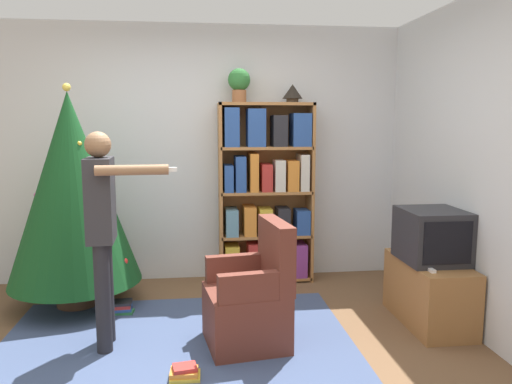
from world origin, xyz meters
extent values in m
plane|color=brown|center=(0.00, 0.00, 0.00)|extent=(14.00, 14.00, 0.00)
cube|color=silver|center=(0.00, 1.94, 1.30)|extent=(8.00, 0.10, 2.60)
cube|color=silver|center=(2.12, 0.00, 1.30)|extent=(0.10, 8.00, 2.60)
cube|color=#3D4C70|center=(-0.19, 0.28, 0.00)|extent=(2.62, 1.93, 0.01)
cube|color=#A8703D|center=(0.21, 1.72, 0.91)|extent=(0.03, 0.30, 1.82)
cube|color=#A8703D|center=(1.13, 1.72, 0.91)|extent=(0.03, 0.30, 1.82)
cube|color=#A8703D|center=(0.67, 1.72, 1.80)|extent=(0.95, 0.30, 0.03)
cube|color=#A8703D|center=(0.67, 1.87, 0.91)|extent=(0.95, 0.01, 1.82)
cube|color=#A8703D|center=(0.67, 1.72, 0.03)|extent=(0.92, 0.30, 0.03)
cube|color=gold|center=(0.32, 1.69, 0.22)|extent=(0.14, 0.25, 0.34)
cube|color=#B22D28|center=(0.56, 1.68, 0.23)|extent=(0.17, 0.23, 0.36)
cube|color=orange|center=(0.79, 1.69, 0.19)|extent=(0.14, 0.23, 0.29)
cube|color=#843889|center=(1.00, 1.71, 0.21)|extent=(0.17, 0.28, 0.34)
cube|color=#A8703D|center=(0.67, 1.72, 0.48)|extent=(0.92, 0.30, 0.03)
cube|color=#5B899E|center=(0.32, 1.71, 0.63)|extent=(0.12, 0.28, 0.27)
cube|color=orange|center=(0.50, 1.71, 0.64)|extent=(0.12, 0.28, 0.29)
cube|color=gold|center=(0.66, 1.69, 0.63)|extent=(0.13, 0.23, 0.27)
cube|color=#232328|center=(0.84, 1.69, 0.63)|extent=(0.13, 0.24, 0.27)
cube|color=#284C93|center=(1.04, 1.68, 0.62)|extent=(0.14, 0.22, 0.25)
cube|color=#A8703D|center=(0.67, 1.72, 0.92)|extent=(0.92, 0.30, 0.03)
cube|color=#284C93|center=(0.29, 1.71, 1.07)|extent=(0.09, 0.28, 0.26)
cube|color=#284C93|center=(0.41, 1.71, 1.12)|extent=(0.10, 0.28, 0.35)
cube|color=orange|center=(0.54, 1.71, 1.13)|extent=(0.08, 0.28, 0.38)
cube|color=#B22D28|center=(0.67, 1.71, 1.08)|extent=(0.11, 0.29, 0.27)
cube|color=beige|center=(0.80, 1.68, 1.10)|extent=(0.10, 0.22, 0.31)
cube|color=orange|center=(0.93, 1.69, 1.09)|extent=(0.11, 0.25, 0.31)
cube|color=beige|center=(1.05, 1.71, 1.12)|extent=(0.09, 0.28, 0.37)
cube|color=#A8703D|center=(0.67, 1.72, 1.37)|extent=(0.92, 0.30, 0.03)
cube|color=#284C93|center=(0.32, 1.71, 1.58)|extent=(0.14, 0.28, 0.38)
cube|color=#284C93|center=(0.56, 1.69, 1.57)|extent=(0.17, 0.24, 0.37)
cube|color=#232328|center=(0.80, 1.70, 1.54)|extent=(0.14, 0.26, 0.31)
cube|color=#284C93|center=(1.01, 1.70, 1.55)|extent=(0.18, 0.27, 0.33)
cube|color=#996638|center=(1.84, 0.45, 0.26)|extent=(0.43, 0.87, 0.52)
cube|color=#28282D|center=(1.84, 0.45, 0.73)|extent=(0.47, 0.51, 0.42)
cube|color=black|center=(1.84, 0.19, 0.73)|extent=(0.38, 0.01, 0.33)
cube|color=white|center=(1.71, 0.19, 0.53)|extent=(0.04, 0.12, 0.02)
cylinder|color=#4C3323|center=(-1.11, 1.21, 0.05)|extent=(0.36, 0.36, 0.10)
cylinder|color=brown|center=(-1.11, 1.21, 0.16)|extent=(0.08, 0.08, 0.12)
cone|color=#14471E|center=(-1.11, 1.21, 1.06)|extent=(1.14, 1.14, 1.67)
sphere|color=red|center=(-0.66, 1.05, 0.43)|extent=(0.07, 0.07, 0.07)
sphere|color=#B74C93|center=(-0.80, 0.92, 0.60)|extent=(0.05, 0.05, 0.05)
sphere|color=#335BB2|center=(-1.18, 1.49, 1.02)|extent=(0.04, 0.04, 0.04)
sphere|color=#B74C93|center=(-1.39, 1.16, 1.01)|extent=(0.04, 0.04, 0.04)
sphere|color=gold|center=(-1.00, 1.11, 1.45)|extent=(0.04, 0.04, 0.04)
sphere|color=#E5CC4C|center=(-1.11, 1.21, 1.92)|extent=(0.07, 0.07, 0.07)
cube|color=brown|center=(0.32, 0.23, 0.21)|extent=(0.63, 0.63, 0.42)
cube|color=brown|center=(0.54, 0.27, 0.67)|extent=(0.20, 0.57, 0.50)
cube|color=brown|center=(0.28, 0.47, 0.52)|extent=(0.51, 0.15, 0.20)
cube|color=brown|center=(0.35, 0.00, 0.52)|extent=(0.51, 0.15, 0.20)
cylinder|color=#232328|center=(-0.71, 0.41, 0.40)|extent=(0.11, 0.11, 0.79)
cylinder|color=#232328|center=(-0.70, 0.23, 0.40)|extent=(0.11, 0.11, 0.79)
cube|color=#2D2D33|center=(-0.70, 0.32, 1.09)|extent=(0.20, 0.33, 0.59)
cylinder|color=#8C6647|center=(-0.71, 0.52, 1.06)|extent=(0.07, 0.07, 0.48)
cylinder|color=#8C6647|center=(-0.45, 0.14, 1.32)|extent=(0.48, 0.09, 0.07)
cube|color=white|center=(-0.21, 0.15, 1.32)|extent=(0.11, 0.04, 0.03)
sphere|color=#8C6647|center=(-0.70, 0.32, 1.48)|extent=(0.18, 0.18, 0.18)
cylinder|color=#935B38|center=(0.40, 1.72, 1.88)|extent=(0.14, 0.14, 0.12)
sphere|color=#2D7033|center=(0.40, 1.72, 2.04)|extent=(0.22, 0.22, 0.22)
cylinder|color=#473828|center=(0.94, 1.72, 1.84)|extent=(0.12, 0.12, 0.04)
cone|color=black|center=(0.94, 1.72, 1.93)|extent=(0.20, 0.20, 0.14)
cube|color=#2D7A42|center=(-0.69, 0.95, 0.01)|extent=(0.23, 0.13, 0.03)
cube|color=#284C93|center=(-0.69, 0.97, 0.04)|extent=(0.20, 0.16, 0.03)
cube|color=#B22D28|center=(-0.68, 0.97, 0.07)|extent=(0.16, 0.16, 0.03)
cube|color=#232328|center=(-0.68, 0.96, 0.09)|extent=(0.17, 0.16, 0.02)
cube|color=gold|center=(-0.12, -0.21, 0.01)|extent=(0.20, 0.15, 0.03)
cube|color=orange|center=(-0.13, -0.21, 0.04)|extent=(0.18, 0.14, 0.03)
cube|color=#B22D28|center=(-0.12, -0.20, 0.07)|extent=(0.17, 0.14, 0.03)
camera|label=1|loc=(-0.02, -3.25, 1.64)|focal=35.00mm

